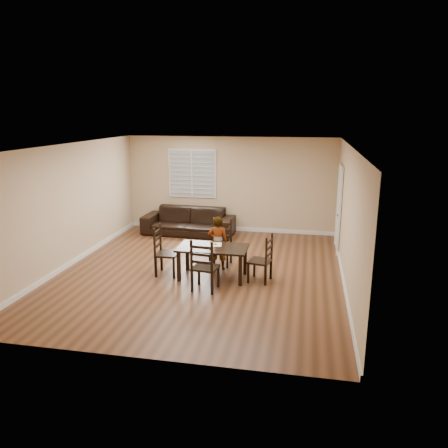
{
  "coord_description": "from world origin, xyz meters",
  "views": [
    {
      "loc": [
        2.2,
        -8.65,
        3.36
      ],
      "look_at": [
        0.44,
        0.36,
        1.0
      ],
      "focal_mm": 35.0,
      "sensor_mm": 36.0,
      "label": 1
    }
  ],
  "objects_px": {
    "dining_table": "(213,251)",
    "donut": "(215,244)",
    "child": "(218,243)",
    "sofa": "(189,221)",
    "chair_right": "(266,261)",
    "chair_near": "(222,243)",
    "chair_far": "(203,269)",
    "chair_left": "(161,252)"
  },
  "relations": [
    {
      "from": "dining_table",
      "to": "chair_far",
      "type": "relative_size",
      "value": 1.37
    },
    {
      "from": "chair_far",
      "to": "chair_left",
      "type": "height_order",
      "value": "chair_left"
    },
    {
      "from": "chair_near",
      "to": "chair_left",
      "type": "bearing_deg",
      "value": -138.13
    },
    {
      "from": "dining_table",
      "to": "chair_near",
      "type": "height_order",
      "value": "chair_near"
    },
    {
      "from": "chair_left",
      "to": "chair_right",
      "type": "distance_m",
      "value": 2.21
    },
    {
      "from": "chair_left",
      "to": "chair_right",
      "type": "relative_size",
      "value": 1.07
    },
    {
      "from": "child",
      "to": "dining_table",
      "type": "bearing_deg",
      "value": 84.29
    },
    {
      "from": "dining_table",
      "to": "donut",
      "type": "height_order",
      "value": "donut"
    },
    {
      "from": "chair_near",
      "to": "sofa",
      "type": "distance_m",
      "value": 2.63
    },
    {
      "from": "chair_right",
      "to": "child",
      "type": "relative_size",
      "value": 0.83
    },
    {
      "from": "chair_far",
      "to": "chair_right",
      "type": "xyz_separation_m",
      "value": [
        1.12,
        0.75,
        -0.03
      ]
    },
    {
      "from": "dining_table",
      "to": "child",
      "type": "distance_m",
      "value": 0.52
    },
    {
      "from": "child",
      "to": "donut",
      "type": "bearing_deg",
      "value": 87.15
    },
    {
      "from": "chair_near",
      "to": "chair_far",
      "type": "relative_size",
      "value": 0.99
    },
    {
      "from": "chair_far",
      "to": "sofa",
      "type": "bearing_deg",
      "value": -64.12
    },
    {
      "from": "chair_right",
      "to": "chair_left",
      "type": "bearing_deg",
      "value": -79.25
    },
    {
      "from": "dining_table",
      "to": "donut",
      "type": "distance_m",
      "value": 0.2
    },
    {
      "from": "dining_table",
      "to": "chair_far",
      "type": "xyz_separation_m",
      "value": [
        -0.02,
        -0.78,
        -0.11
      ]
    },
    {
      "from": "chair_left",
      "to": "donut",
      "type": "distance_m",
      "value": 1.16
    },
    {
      "from": "chair_right",
      "to": "dining_table",
      "type": "bearing_deg",
      "value": -80.0
    },
    {
      "from": "dining_table",
      "to": "chair_right",
      "type": "relative_size",
      "value": 1.45
    },
    {
      "from": "chair_left",
      "to": "donut",
      "type": "height_order",
      "value": "chair_left"
    },
    {
      "from": "donut",
      "to": "dining_table",
      "type": "bearing_deg",
      "value": -96.43
    },
    {
      "from": "chair_near",
      "to": "donut",
      "type": "bearing_deg",
      "value": -87.07
    },
    {
      "from": "child",
      "to": "chair_near",
      "type": "bearing_deg",
      "value": -96.29
    },
    {
      "from": "child",
      "to": "chair_left",
      "type": "bearing_deg",
      "value": 19.51
    },
    {
      "from": "dining_table",
      "to": "sofa",
      "type": "distance_m",
      "value": 3.45
    },
    {
      "from": "chair_near",
      "to": "chair_left",
      "type": "distance_m",
      "value": 1.46
    },
    {
      "from": "chair_near",
      "to": "chair_right",
      "type": "relative_size",
      "value": 1.04
    },
    {
      "from": "chair_far",
      "to": "chair_left",
      "type": "bearing_deg",
      "value": -28.72
    },
    {
      "from": "chair_right",
      "to": "sofa",
      "type": "xyz_separation_m",
      "value": [
        -2.5,
        3.18,
        -0.08
      ]
    },
    {
      "from": "chair_far",
      "to": "dining_table",
      "type": "bearing_deg",
      "value": -84.61
    },
    {
      "from": "sofa",
      "to": "donut",
      "type": "bearing_deg",
      "value": -62.28
    },
    {
      "from": "chair_near",
      "to": "sofa",
      "type": "xyz_separation_m",
      "value": [
        -1.4,
        2.22,
        -0.1
      ]
    },
    {
      "from": "chair_right",
      "to": "chair_near",
      "type": "bearing_deg",
      "value": -119.77
    },
    {
      "from": "chair_right",
      "to": "child",
      "type": "xyz_separation_m",
      "value": [
        -1.1,
        0.54,
        0.15
      ]
    },
    {
      "from": "chair_far",
      "to": "donut",
      "type": "xyz_separation_m",
      "value": [
        0.03,
        0.94,
        0.22
      ]
    },
    {
      "from": "chair_left",
      "to": "donut",
      "type": "relative_size",
      "value": 11.47
    },
    {
      "from": "dining_table",
      "to": "donut",
      "type": "bearing_deg",
      "value": 83.66
    },
    {
      "from": "chair_right",
      "to": "donut",
      "type": "relative_size",
      "value": 10.7
    },
    {
      "from": "chair_far",
      "to": "donut",
      "type": "height_order",
      "value": "chair_far"
    },
    {
      "from": "dining_table",
      "to": "sofa",
      "type": "xyz_separation_m",
      "value": [
        -1.4,
        3.15,
        -0.21
      ]
    }
  ]
}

